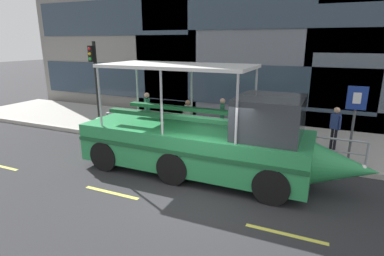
# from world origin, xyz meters

# --- Properties ---
(ground_plane) EXTENTS (120.00, 120.00, 0.00)m
(ground_plane) POSITION_xyz_m (0.00, 0.00, 0.00)
(ground_plane) COLOR #2B2B2D
(sidewalk) EXTENTS (32.00, 4.80, 0.18)m
(sidewalk) POSITION_xyz_m (0.00, 5.60, 0.09)
(sidewalk) COLOR #A8A59E
(sidewalk) RESTS_ON ground_plane
(curb_edge) EXTENTS (32.00, 0.18, 0.18)m
(curb_edge) POSITION_xyz_m (0.00, 3.11, 0.09)
(curb_edge) COLOR #B2ADA3
(curb_edge) RESTS_ON ground_plane
(lane_centreline) EXTENTS (25.80, 0.12, 0.01)m
(lane_centreline) POSITION_xyz_m (-0.00, -1.09, 0.00)
(lane_centreline) COLOR #DBD64C
(lane_centreline) RESTS_ON ground_plane
(curb_guardrail) EXTENTS (10.53, 0.09, 0.88)m
(curb_guardrail) POSITION_xyz_m (-0.94, 3.45, 0.78)
(curb_guardrail) COLOR #9EA0A8
(curb_guardrail) RESTS_ON sidewalk
(traffic_light_pole) EXTENTS (0.24, 0.46, 3.98)m
(traffic_light_pole) POSITION_xyz_m (-7.14, 4.03, 2.59)
(traffic_light_pole) COLOR black
(traffic_light_pole) RESTS_ON sidewalk
(parking_sign) EXTENTS (0.60, 0.12, 2.60)m
(parking_sign) POSITION_xyz_m (3.78, 3.72, 1.94)
(parking_sign) COLOR #4C4F54
(parking_sign) RESTS_ON sidewalk
(duck_tour_boat) EXTENTS (9.06, 2.49, 3.47)m
(duck_tour_boat) POSITION_xyz_m (-0.34, 1.26, 1.13)
(duck_tour_boat) COLOR #2D9351
(duck_tour_boat) RESTS_ON ground_plane
(pedestrian_near_bow) EXTENTS (0.37, 0.34, 1.63)m
(pedestrian_near_bow) POSITION_xyz_m (3.28, 4.93, 1.17)
(pedestrian_near_bow) COLOR black
(pedestrian_near_bow) RESTS_ON sidewalk
(pedestrian_mid_left) EXTENTS (0.26, 0.46, 1.65)m
(pedestrian_mid_left) POSITION_xyz_m (-1.15, 4.90, 1.17)
(pedestrian_mid_left) COLOR #1E2338
(pedestrian_mid_left) RESTS_ON sidewalk
(pedestrian_mid_right) EXTENTS (0.43, 0.24, 1.54)m
(pedestrian_mid_right) POSITION_xyz_m (-2.57, 4.45, 1.11)
(pedestrian_mid_right) COLOR black
(pedestrian_mid_right) RESTS_ON sidewalk
(pedestrian_near_stern) EXTENTS (0.40, 0.37, 1.76)m
(pedestrian_near_stern) POSITION_xyz_m (-4.53, 4.30, 1.24)
(pedestrian_near_stern) COLOR #47423D
(pedestrian_near_stern) RESTS_ON sidewalk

